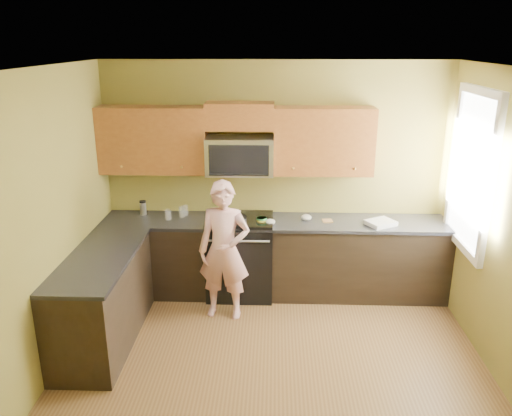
{
  "coord_description": "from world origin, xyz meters",
  "views": [
    {
      "loc": [
        -0.01,
        -3.85,
        2.92
      ],
      "look_at": [
        -0.2,
        1.3,
        1.2
      ],
      "focal_mm": 35.74,
      "sensor_mm": 36.0,
      "label": 1
    }
  ],
  "objects_px": {
    "woman": "(224,251)",
    "frying_pan": "(233,223)",
    "stove": "(240,256)",
    "butter_tub": "(262,223)",
    "travel_mug": "(144,214)",
    "microwave": "(240,173)"
  },
  "relations": [
    {
      "from": "butter_tub",
      "to": "travel_mug",
      "type": "xyz_separation_m",
      "value": [
        -1.42,
        0.26,
        -0.0
      ]
    },
    {
      "from": "microwave",
      "to": "frying_pan",
      "type": "distance_m",
      "value": 0.58
    },
    {
      "from": "microwave",
      "to": "travel_mug",
      "type": "bearing_deg",
      "value": 177.57
    },
    {
      "from": "stove",
      "to": "microwave",
      "type": "relative_size",
      "value": 1.25
    },
    {
      "from": "stove",
      "to": "travel_mug",
      "type": "distance_m",
      "value": 1.26
    },
    {
      "from": "butter_tub",
      "to": "microwave",
      "type": "bearing_deg",
      "value": 140.58
    },
    {
      "from": "microwave",
      "to": "woman",
      "type": "relative_size",
      "value": 0.5
    },
    {
      "from": "microwave",
      "to": "travel_mug",
      "type": "relative_size",
      "value": 4.51
    },
    {
      "from": "microwave",
      "to": "woman",
      "type": "xyz_separation_m",
      "value": [
        -0.14,
        -0.65,
        -0.69
      ]
    },
    {
      "from": "woman",
      "to": "frying_pan",
      "type": "relative_size",
      "value": 2.98
    },
    {
      "from": "stove",
      "to": "travel_mug",
      "type": "xyz_separation_m",
      "value": [
        -1.17,
        0.17,
        0.44
      ]
    },
    {
      "from": "woman",
      "to": "travel_mug",
      "type": "height_order",
      "value": "woman"
    },
    {
      "from": "travel_mug",
      "to": "microwave",
      "type": "bearing_deg",
      "value": -2.43
    },
    {
      "from": "travel_mug",
      "to": "woman",
      "type": "bearing_deg",
      "value": -34.11
    },
    {
      "from": "stove",
      "to": "butter_tub",
      "type": "xyz_separation_m",
      "value": [
        0.25,
        -0.08,
        0.45
      ]
    },
    {
      "from": "butter_tub",
      "to": "travel_mug",
      "type": "bearing_deg",
      "value": 169.72
    },
    {
      "from": "microwave",
      "to": "butter_tub",
      "type": "relative_size",
      "value": 6.35
    },
    {
      "from": "frying_pan",
      "to": "woman",
      "type": "bearing_deg",
      "value": -91.91
    },
    {
      "from": "frying_pan",
      "to": "butter_tub",
      "type": "distance_m",
      "value": 0.32
    },
    {
      "from": "stove",
      "to": "woman",
      "type": "bearing_deg",
      "value": -104.46
    },
    {
      "from": "stove",
      "to": "microwave",
      "type": "bearing_deg",
      "value": 90.0
    },
    {
      "from": "stove",
      "to": "microwave",
      "type": "distance_m",
      "value": 0.98
    }
  ]
}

